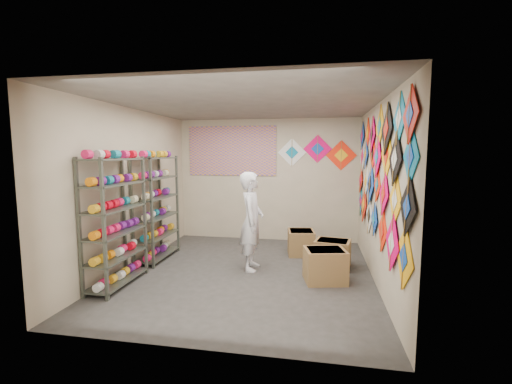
% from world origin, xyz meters
% --- Properties ---
extents(ground, '(4.50, 4.50, 0.00)m').
position_xyz_m(ground, '(0.00, 0.00, 0.00)').
color(ground, '#302D2A').
extents(room_walls, '(4.50, 4.50, 4.50)m').
position_xyz_m(room_walls, '(0.00, 0.00, 1.64)').
color(room_walls, tan).
rests_on(room_walls, ground).
extents(shelf_rack_front, '(0.40, 1.10, 1.90)m').
position_xyz_m(shelf_rack_front, '(-1.78, -0.85, 0.95)').
color(shelf_rack_front, '#4C5147').
rests_on(shelf_rack_front, ground).
extents(shelf_rack_back, '(0.40, 1.10, 1.90)m').
position_xyz_m(shelf_rack_back, '(-1.78, 0.45, 0.95)').
color(shelf_rack_back, '#4C5147').
rests_on(shelf_rack_back, ground).
extents(string_spools, '(0.12, 2.36, 0.12)m').
position_xyz_m(string_spools, '(-1.78, -0.20, 1.05)').
color(string_spools, '#FF1A60').
rests_on(string_spools, ground).
extents(kite_wall_display, '(0.05, 4.33, 2.10)m').
position_xyz_m(kite_wall_display, '(1.98, -0.02, 1.64)').
color(kite_wall_display, '#FDAF11').
rests_on(kite_wall_display, room_walls).
extents(back_wall_kites, '(1.68, 0.02, 0.77)m').
position_xyz_m(back_wall_kites, '(1.10, 2.24, 1.97)').
color(back_wall_kites, silver).
rests_on(back_wall_kites, room_walls).
extents(poster, '(2.00, 0.01, 1.10)m').
position_xyz_m(poster, '(-0.80, 2.23, 2.00)').
color(poster, '#6D4495').
rests_on(poster, room_walls).
extents(shopkeeper, '(0.64, 0.45, 1.64)m').
position_xyz_m(shopkeeper, '(0.04, 0.20, 0.82)').
color(shopkeeper, silver).
rests_on(shopkeeper, ground).
extents(carton_a, '(0.69, 0.62, 0.50)m').
position_xyz_m(carton_a, '(1.25, -0.16, 0.25)').
color(carton_a, brown).
rests_on(carton_a, ground).
extents(carton_b, '(0.65, 0.57, 0.47)m').
position_xyz_m(carton_b, '(1.39, 0.53, 0.23)').
color(carton_b, brown).
rests_on(carton_b, ground).
extents(carton_c, '(0.56, 0.60, 0.47)m').
position_xyz_m(carton_c, '(0.82, 1.19, 0.23)').
color(carton_c, brown).
rests_on(carton_c, ground).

